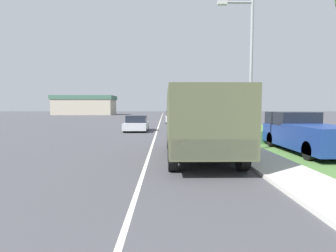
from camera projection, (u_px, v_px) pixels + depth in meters
ground_plane at (160, 121)px, 38.95m from camera, size 180.00×180.00×0.00m
lane_centre_stripe at (160, 121)px, 38.95m from camera, size 0.12×120.00×0.00m
sidewalk_right at (190, 121)px, 39.01m from camera, size 1.80×120.00×0.12m
grass_strip_right at (220, 121)px, 39.06m from camera, size 7.00×120.00×0.02m
military_truck at (199, 120)px, 10.63m from camera, size 2.59×6.75×2.79m
car_nearest_ahead at (137, 124)px, 22.98m from camera, size 1.94×4.02×1.37m
car_second_ahead at (173, 117)px, 34.80m from camera, size 1.88×4.55×1.65m
car_third_ahead at (172, 114)px, 50.74m from camera, size 1.92×4.24×1.60m
car_fourth_ahead at (170, 113)px, 61.03m from camera, size 1.75×4.00×1.53m
pickup_truck at (305, 133)px, 12.23m from camera, size 2.08×5.46×1.83m
lamp_post at (247, 61)px, 12.26m from camera, size 1.69×0.24×6.95m
utility_box at (261, 137)px, 14.98m from camera, size 0.55×0.45×0.70m
building_distant at (85, 105)px, 72.10m from camera, size 16.29×8.51×5.20m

